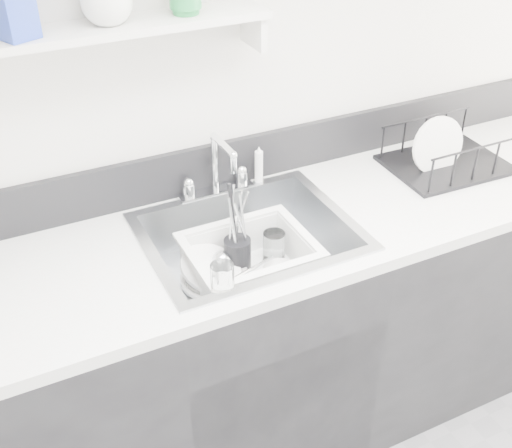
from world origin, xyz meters
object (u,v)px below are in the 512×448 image
wash_tub (250,263)px  dish_rack (449,148)px  counter_run (250,341)px  sink (249,256)px

wash_tub → dish_rack: size_ratio=0.91×
counter_run → wash_tub: (-0.01, -0.03, 0.37)m
dish_rack → sink: bearing=-173.4°
counter_run → sink: sink is taller
counter_run → sink: (0.00, 0.00, 0.37)m
wash_tub → counter_run: bearing=68.0°
counter_run → wash_tub: bearing=-112.0°
counter_run → dish_rack: bearing=4.7°
counter_run → sink: bearing=0.0°
counter_run → sink: size_ratio=5.00×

